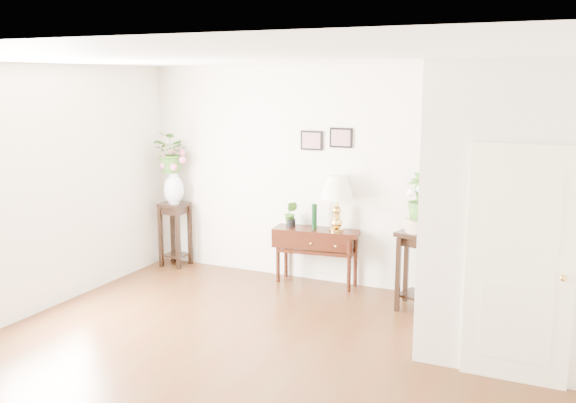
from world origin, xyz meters
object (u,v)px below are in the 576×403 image
Objects in this scene: table_lamp at (337,204)px; plant_stand_a at (175,234)px; console_table at (316,257)px; plant_stand_b at (418,270)px.

table_lamp is 0.79× the size of plant_stand_a.
table_lamp reaches higher than console_table.
console_table is 1.45m from plant_stand_b.
plant_stand_b reaches higher than console_table.
plant_stand_a is at bearing 175.24° from plant_stand_b.
console_table is 1.21× the size of plant_stand_b.
console_table is 2.15m from plant_stand_a.
plant_stand_b is at bearing -16.95° from table_lamp.
table_lamp is at bearing 1.19° from plant_stand_a.
plant_stand_a is 3.56m from plant_stand_b.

